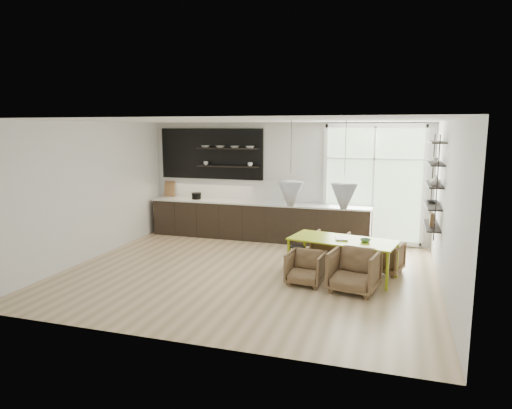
% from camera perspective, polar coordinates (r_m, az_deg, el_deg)
% --- Properties ---
extents(room, '(7.02, 6.01, 2.91)m').
position_cam_1_polar(room, '(9.45, 4.31, 1.60)').
color(room, '#D5B38C').
rests_on(room, ground).
extents(kitchen_run, '(5.54, 0.69, 2.75)m').
position_cam_1_polar(kitchen_run, '(11.44, -0.19, -1.36)').
color(kitchen_run, black).
rests_on(kitchen_run, ground).
extents(right_shelving, '(0.26, 1.22, 1.90)m').
position_cam_1_polar(right_shelving, '(9.29, 21.39, 2.01)').
color(right_shelving, black).
rests_on(right_shelving, ground).
extents(dining_table, '(2.08, 1.25, 0.71)m').
position_cam_1_polar(dining_table, '(8.70, 10.79, -4.62)').
color(dining_table, '#99AF13').
rests_on(dining_table, ground).
extents(armchair_back_left, '(0.76, 0.78, 0.65)m').
position_cam_1_polar(armchair_back_left, '(9.55, 9.27, -5.38)').
color(armchair_back_left, brown).
rests_on(armchair_back_left, ground).
extents(armchair_back_right, '(0.81, 0.82, 0.61)m').
position_cam_1_polar(armchair_back_right, '(9.19, 15.77, -6.34)').
color(armchair_back_right, brown).
rests_on(armchair_back_right, ground).
extents(armchair_front_left, '(0.69, 0.71, 0.59)m').
position_cam_1_polar(armchair_front_left, '(8.27, 6.25, -7.87)').
color(armchair_front_left, brown).
rests_on(armchair_front_left, ground).
extents(armchair_front_right, '(0.91, 0.93, 0.73)m').
position_cam_1_polar(armchair_front_right, '(8.02, 12.16, -8.09)').
color(armchair_front_right, brown).
rests_on(armchair_front_right, ground).
extents(wire_stool, '(0.32, 0.32, 0.40)m').
position_cam_1_polar(wire_stool, '(9.32, 5.20, -6.09)').
color(wire_stool, black).
rests_on(wire_stool, ground).
extents(table_book, '(0.27, 0.34, 0.03)m').
position_cam_1_polar(table_book, '(8.70, 9.92, -4.17)').
color(table_book, white).
rests_on(table_book, dining_table).
extents(table_bowl, '(0.23, 0.23, 0.06)m').
position_cam_1_polar(table_bowl, '(8.57, 13.51, -4.39)').
color(table_bowl, '#4F7D4E').
rests_on(table_bowl, dining_table).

